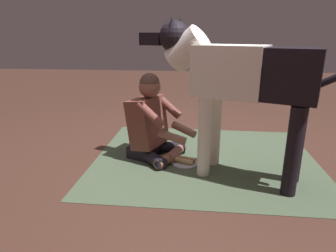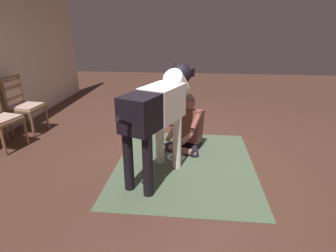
% 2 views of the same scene
% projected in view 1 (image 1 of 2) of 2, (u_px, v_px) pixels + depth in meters
% --- Properties ---
extents(ground_plane, '(14.17, 14.17, 0.00)m').
position_uv_depth(ground_plane, '(185.00, 158.00, 2.97)').
color(ground_plane, '#452920').
extents(area_rug, '(2.17, 1.84, 0.01)m').
position_uv_depth(area_rug, '(205.00, 158.00, 2.95)').
color(area_rug, '#44543E').
rests_on(area_rug, ground).
extents(person_sitting_on_floor, '(0.71, 0.61, 0.85)m').
position_uv_depth(person_sitting_on_floor, '(152.00, 124.00, 2.91)').
color(person_sitting_on_floor, black).
rests_on(person_sitting_on_floor, ground).
extents(large_dog, '(1.62, 0.79, 1.34)m').
position_uv_depth(large_dog, '(237.00, 77.00, 2.37)').
color(large_dog, white).
rests_on(large_dog, ground).
extents(hot_dog_on_plate, '(0.26, 0.26, 0.06)m').
position_uv_depth(hot_dog_on_plate, '(185.00, 161.00, 2.84)').
color(hot_dog_on_plate, silver).
rests_on(hot_dog_on_plate, ground).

